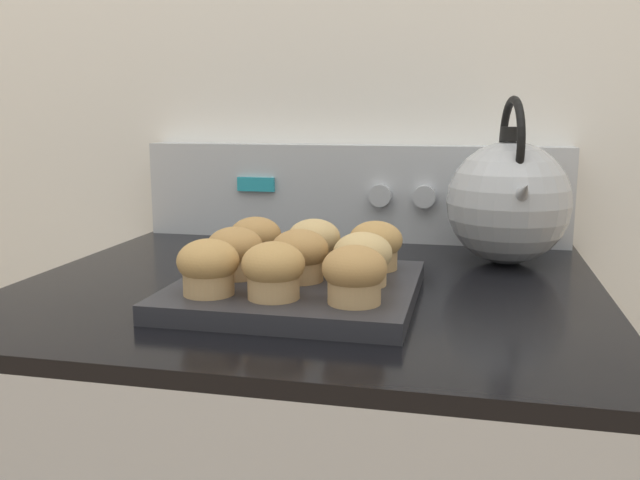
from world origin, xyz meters
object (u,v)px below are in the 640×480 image
muffin_pan (297,290)px  muffin_r2_c0 (256,240)px  muffin_r1_c1 (300,255)px  tea_kettle (509,200)px  muffin_r0_c2 (354,274)px  muffin_r2_c1 (314,242)px  muffin_r2_c2 (376,245)px  muffin_r1_c0 (235,252)px  muffin_r1_c2 (363,259)px  muffin_r0_c1 (277,270)px  muffin_r0_c0 (208,267)px

muffin_pan → muffin_r2_c0: 0.12m
muffin_pan → muffin_r1_c1: 0.04m
muffin_pan → tea_kettle: bearing=45.5°
muffin_r0_c2 → muffin_r2_c1: size_ratio=1.00×
muffin_r1_c1 → muffin_r2_c2: 0.11m
muffin_pan → muffin_r2_c2: bearing=45.3°
muffin_r2_c0 → tea_kettle: size_ratio=0.28×
muffin_r2_c2 → muffin_r1_c1: bearing=-134.6°
muffin_r0_c2 → muffin_r1_c1: 0.11m
muffin_pan → muffin_r1_c0: (-0.08, 0.00, 0.04)m
muffin_pan → muffin_r1_c2: 0.09m
muffin_r1_c0 → muffin_r1_c2: (0.16, -0.00, 0.00)m
muffin_r0_c1 → muffin_r0_c0: bearing=-179.8°
muffin_r1_c1 → muffin_r0_c1: bearing=-92.8°
muffin_pan → muffin_r1_c2: (0.08, -0.00, 0.04)m
muffin_r2_c1 → muffin_r2_c2: same height
muffin_r1_c1 → tea_kettle: 0.36m
muffin_pan → tea_kettle: tea_kettle is taller
muffin_r2_c2 → tea_kettle: 0.24m
muffin_r0_c2 → muffin_r2_c1: same height
muffin_r0_c0 → muffin_r1_c1: same height
muffin_pan → muffin_r1_c0: bearing=179.2°
muffin_r0_c1 → muffin_r0_c2: 0.08m
muffin_r1_c1 → muffin_pan: bearing=-138.9°
muffin_r1_c0 → muffin_r2_c0: bearing=90.0°
muffin_r0_c0 → muffin_r0_c2: bearing=0.1°
muffin_r0_c2 → muffin_r1_c0: bearing=153.4°
muffin_r1_c1 → muffin_r2_c2: bearing=45.4°
muffin_r0_c0 → muffin_r2_c2: size_ratio=1.00×
muffin_r1_c1 → muffin_r2_c2: size_ratio=1.00×
muffin_pan → muffin_r2_c1: size_ratio=4.09×
muffin_r1_c1 → muffin_r2_c0: 0.11m
muffin_r0_c2 → muffin_r1_c2: size_ratio=1.00×
muffin_pan → muffin_r0_c0: bearing=-135.1°
muffin_r2_c0 → muffin_r2_c1: 0.08m
muffin_r1_c1 → muffin_r2_c2: same height
muffin_r1_c0 → muffin_r2_c1: bearing=45.6°
muffin_r0_c0 → muffin_r2_c2: (0.16, 0.16, 0.00)m
muffin_r1_c2 → muffin_r2_c1: (-0.08, 0.08, 0.00)m
muffin_r0_c0 → muffin_r2_c1: size_ratio=1.00×
muffin_pan → muffin_r2_c0: (-0.08, 0.08, 0.04)m
muffin_r0_c1 → muffin_r0_c2: (0.08, -0.00, 0.00)m
muffin_r0_c1 → muffin_r1_c1: size_ratio=1.00×
muffin_r2_c0 → tea_kettle: tea_kettle is taller
muffin_r0_c2 → muffin_pan: bearing=136.1°
muffin_r0_c2 → muffin_r1_c1: (-0.08, 0.08, 0.00)m
muffin_r1_c2 → muffin_pan: bearing=179.3°
muffin_r0_c1 → muffin_pan: bearing=89.0°
muffin_r0_c2 → muffin_r1_c2: (-0.00, 0.08, 0.00)m
muffin_r2_c1 → tea_kettle: 0.31m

